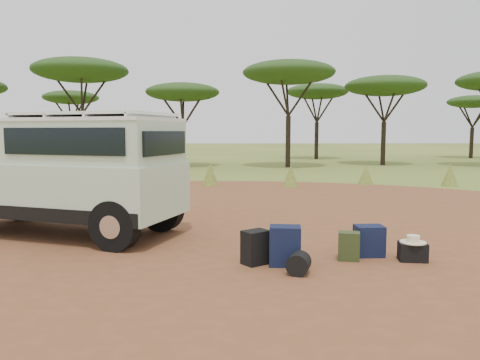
{
  "coord_description": "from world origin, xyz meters",
  "views": [
    {
      "loc": [
        0.86,
        -8.82,
        2.07
      ],
      "look_at": [
        1.01,
        1.34,
        1.0
      ],
      "focal_mm": 35.0,
      "sensor_mm": 36.0,
      "label": 1
    }
  ],
  "objects_px": {
    "backpack_navy": "(285,246)",
    "hard_case": "(413,252)",
    "backpack_black": "(256,247)",
    "duffel_navy": "(369,241)",
    "safari_vehicle": "(67,177)",
    "backpack_olive": "(349,246)",
    "walking_staff": "(83,190)"
  },
  "relations": [
    {
      "from": "safari_vehicle",
      "to": "backpack_black",
      "type": "distance_m",
      "value": 4.36
    },
    {
      "from": "backpack_black",
      "to": "backpack_olive",
      "type": "distance_m",
      "value": 1.51
    },
    {
      "from": "safari_vehicle",
      "to": "backpack_olive",
      "type": "relative_size",
      "value": 11.38
    },
    {
      "from": "backpack_navy",
      "to": "hard_case",
      "type": "distance_m",
      "value": 2.08
    },
    {
      "from": "walking_staff",
      "to": "backpack_navy",
      "type": "bearing_deg",
      "value": -68.78
    },
    {
      "from": "backpack_black",
      "to": "backpack_olive",
      "type": "xyz_separation_m",
      "value": [
        1.5,
        0.2,
        -0.04
      ]
    },
    {
      "from": "backpack_black",
      "to": "backpack_navy",
      "type": "relative_size",
      "value": 0.86
    },
    {
      "from": "backpack_navy",
      "to": "duffel_navy",
      "type": "bearing_deg",
      "value": 26.51
    },
    {
      "from": "walking_staff",
      "to": "backpack_olive",
      "type": "bearing_deg",
      "value": -60.42
    },
    {
      "from": "walking_staff",
      "to": "duffel_navy",
      "type": "xyz_separation_m",
      "value": [
        5.61,
        -2.84,
        -0.49
      ]
    },
    {
      "from": "backpack_navy",
      "to": "duffel_navy",
      "type": "height_order",
      "value": "backpack_navy"
    },
    {
      "from": "safari_vehicle",
      "to": "backpack_navy",
      "type": "xyz_separation_m",
      "value": [
        4.1,
        -2.29,
        -0.85
      ]
    },
    {
      "from": "duffel_navy",
      "to": "walking_staff",
      "type": "bearing_deg",
      "value": 150.7
    },
    {
      "from": "hard_case",
      "to": "duffel_navy",
      "type": "bearing_deg",
      "value": 160.77
    },
    {
      "from": "backpack_olive",
      "to": "backpack_navy",
      "type": "bearing_deg",
      "value": -152.6
    },
    {
      "from": "safari_vehicle",
      "to": "backpack_olive",
      "type": "xyz_separation_m",
      "value": [
        5.15,
        -2.01,
        -0.93
      ]
    },
    {
      "from": "walking_staff",
      "to": "backpack_navy",
      "type": "distance_m",
      "value": 5.37
    },
    {
      "from": "backpack_navy",
      "to": "hard_case",
      "type": "xyz_separation_m",
      "value": [
        2.06,
        0.22,
        -0.16
      ]
    },
    {
      "from": "safari_vehicle",
      "to": "backpack_navy",
      "type": "bearing_deg",
      "value": -9.79
    },
    {
      "from": "backpack_black",
      "to": "hard_case",
      "type": "distance_m",
      "value": 2.52
    },
    {
      "from": "safari_vehicle",
      "to": "backpack_olive",
      "type": "height_order",
      "value": "safari_vehicle"
    },
    {
      "from": "backpack_navy",
      "to": "backpack_olive",
      "type": "bearing_deg",
      "value": 21.16
    },
    {
      "from": "safari_vehicle",
      "to": "duffel_navy",
      "type": "height_order",
      "value": "safari_vehicle"
    },
    {
      "from": "safari_vehicle",
      "to": "walking_staff",
      "type": "relative_size",
      "value": 3.32
    },
    {
      "from": "duffel_navy",
      "to": "backpack_olive",
      "type": "bearing_deg",
      "value": -149.88
    },
    {
      "from": "backpack_black",
      "to": "duffel_navy",
      "type": "bearing_deg",
      "value": -21.95
    },
    {
      "from": "backpack_olive",
      "to": "hard_case",
      "type": "bearing_deg",
      "value": 9.22
    },
    {
      "from": "backpack_navy",
      "to": "backpack_olive",
      "type": "xyz_separation_m",
      "value": [
        1.05,
        0.28,
        -0.08
      ]
    },
    {
      "from": "backpack_olive",
      "to": "duffel_navy",
      "type": "height_order",
      "value": "duffel_navy"
    },
    {
      "from": "walking_staff",
      "to": "backpack_navy",
      "type": "relative_size",
      "value": 2.56
    },
    {
      "from": "backpack_black",
      "to": "backpack_olive",
      "type": "height_order",
      "value": "backpack_black"
    },
    {
      "from": "backpack_navy",
      "to": "safari_vehicle",
      "type": "bearing_deg",
      "value": 157.09
    }
  ]
}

